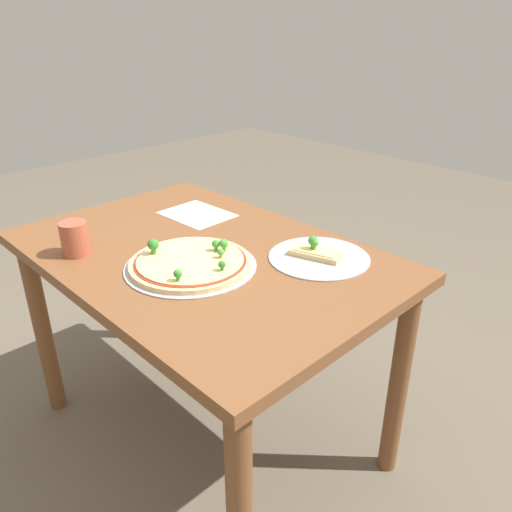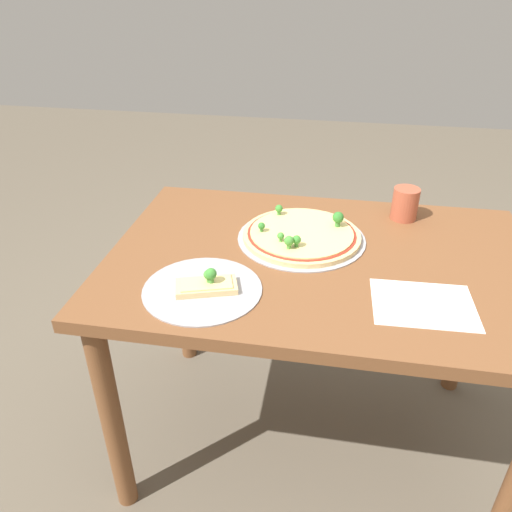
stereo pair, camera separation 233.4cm
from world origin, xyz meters
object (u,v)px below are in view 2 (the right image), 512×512
at_px(dining_table, 319,287).
at_px(pizza_tray_slice, 204,287).
at_px(drinking_cup, 405,204).
at_px(pizza_tray_whole, 302,235).

distance_m(dining_table, pizza_tray_slice, 0.37).
bearing_deg(drinking_cup, dining_table, -130.64).
distance_m(pizza_tray_slice, drinking_cup, 0.72).
bearing_deg(drinking_cup, pizza_tray_slice, -136.16).
bearing_deg(pizza_tray_whole, drinking_cup, 32.24).
distance_m(dining_table, pizza_tray_whole, 0.16).
xyz_separation_m(dining_table, pizza_tray_whole, (-0.06, 0.09, 0.12)).
bearing_deg(dining_table, drinking_cup, 49.36).
height_order(dining_table, drinking_cup, drinking_cup).
height_order(pizza_tray_whole, drinking_cup, drinking_cup).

